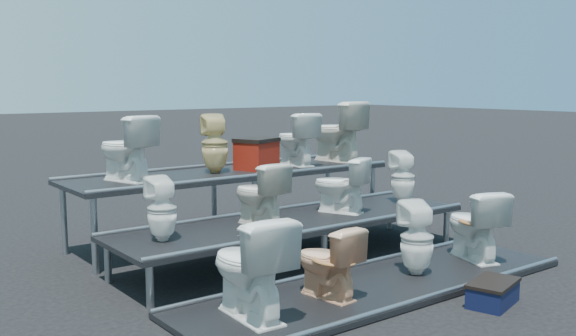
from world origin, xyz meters
TOP-DOWN VIEW (x-y plane):
  - ground at (0.00, 0.00)m, footprint 80.00×80.00m
  - tier_front at (0.00, -1.30)m, footprint 4.20×1.20m
  - tier_mid at (0.00, 0.00)m, footprint 4.20×1.20m
  - tier_back at (0.00, 1.30)m, footprint 4.20×1.20m
  - toilet_0 at (-1.49, -1.30)m, footprint 0.52×0.86m
  - toilet_1 at (-0.66, -1.30)m, footprint 0.43×0.67m
  - toilet_2 at (0.51, -1.30)m, footprint 0.44×0.44m
  - toilet_3 at (1.42, -1.30)m, footprint 0.65×0.85m
  - toilet_4 at (-1.62, 0.00)m, footprint 0.30×0.30m
  - toilet_5 at (-0.50, 0.00)m, footprint 0.42×0.68m
  - toilet_6 at (0.65, 0.00)m, footprint 0.58×0.73m
  - toilet_7 at (1.70, 0.00)m, footprint 0.38×0.38m
  - toilet_8 at (-1.41, 1.30)m, footprint 0.60×0.81m
  - toilet_9 at (-0.26, 1.30)m, footprint 0.42×0.43m
  - toilet_10 at (1.00, 1.30)m, footprint 0.47×0.73m
  - toilet_11 at (1.73, 1.30)m, footprint 0.56×0.88m
  - red_crate at (0.33, 1.26)m, footprint 0.60×0.55m
  - step_stool at (0.49, -2.21)m, footprint 0.58×0.44m

SIDE VIEW (x-z plane):
  - ground at x=0.00m, z-range 0.00..0.00m
  - tier_front at x=0.00m, z-range 0.00..0.06m
  - step_stool at x=0.49m, z-range 0.00..0.19m
  - tier_mid at x=0.00m, z-range 0.00..0.46m
  - toilet_1 at x=-0.66m, z-range 0.06..0.71m
  - toilet_2 at x=0.51m, z-range 0.06..0.80m
  - tier_back at x=0.00m, z-range 0.00..0.86m
  - toilet_3 at x=1.42m, z-range 0.06..0.83m
  - toilet_0 at x=-1.49m, z-range 0.06..0.91m
  - toilet_4 at x=-1.62m, z-range 0.46..1.08m
  - toilet_6 at x=0.65m, z-range 0.46..1.11m
  - toilet_7 at x=1.70m, z-range 0.46..1.12m
  - toilet_5 at x=-0.50m, z-range 0.46..1.13m
  - red_crate at x=0.33m, z-range 0.86..1.21m
  - toilet_10 at x=1.00m, z-range 0.86..1.57m
  - toilet_9 at x=-0.26m, z-range 0.86..1.59m
  - toilet_8 at x=-1.41m, z-range 0.86..1.60m
  - toilet_11 at x=1.73m, z-range 0.86..1.71m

